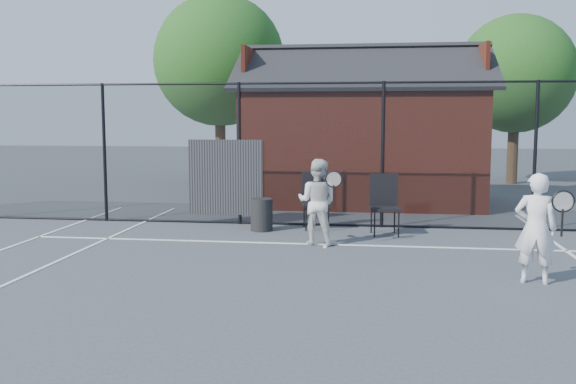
# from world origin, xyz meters

# --- Properties ---
(ground) EXTENTS (80.00, 80.00, 0.00)m
(ground) POSITION_xyz_m (0.00, 0.00, 0.00)
(ground) COLOR #404449
(ground) RESTS_ON ground
(court_lines) EXTENTS (11.02, 18.00, 0.01)m
(court_lines) POSITION_xyz_m (0.00, -1.32, 0.01)
(court_lines) COLOR white
(court_lines) RESTS_ON ground
(fence) EXTENTS (22.04, 3.00, 3.00)m
(fence) POSITION_xyz_m (-0.30, 5.00, 1.45)
(fence) COLOR black
(fence) RESTS_ON ground
(clubhouse) EXTENTS (6.50, 4.36, 4.19)m
(clubhouse) POSITION_xyz_m (0.50, 9.00, 1.61)
(clubhouse) COLOR maroon
(clubhouse) RESTS_ON ground
(tree_left) EXTENTS (4.48, 4.48, 6.44)m
(tree_left) POSITION_xyz_m (-4.50, 13.50, 4.19)
(tree_left) COLOR #362315
(tree_left) RESTS_ON ground
(tree_right) EXTENTS (3.97, 3.97, 5.70)m
(tree_right) POSITION_xyz_m (5.50, 14.50, 3.71)
(tree_right) COLOR #362315
(tree_right) RESTS_ON ground
(player_front) EXTENTS (0.71, 0.55, 1.53)m
(player_front) POSITION_xyz_m (3.05, 0.73, 0.77)
(player_front) COLOR white
(player_front) RESTS_ON ground
(player_back) EXTENTS (0.89, 0.74, 1.54)m
(player_back) POSITION_xyz_m (-0.16, 3.05, 0.77)
(player_back) COLOR silver
(player_back) RESTS_ON ground
(chair_left) EXTENTS (0.64, 0.66, 1.13)m
(chair_left) POSITION_xyz_m (-0.33, 4.60, 0.57)
(chair_left) COLOR black
(chair_left) RESTS_ON ground
(chair_right) EXTENTS (0.63, 0.65, 1.15)m
(chair_right) POSITION_xyz_m (1.05, 4.10, 0.57)
(chair_right) COLOR black
(chair_right) RESTS_ON ground
(waste_bin) EXTENTS (0.54, 0.54, 0.65)m
(waste_bin) POSITION_xyz_m (-1.40, 4.26, 0.32)
(waste_bin) COLOR black
(waste_bin) RESTS_ON ground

